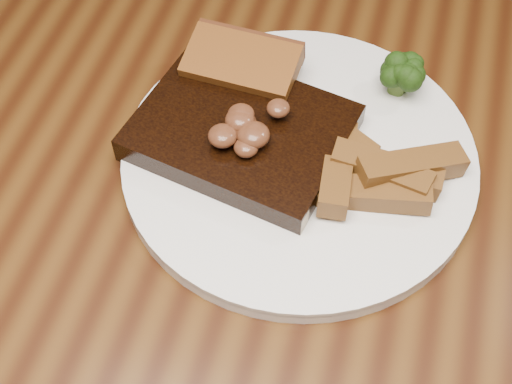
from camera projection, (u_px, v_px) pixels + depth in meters
dining_table at (272, 262)px, 0.68m from camera, size 1.60×0.90×0.75m
chair_far at (479, 34)px, 1.08m from camera, size 0.44×0.44×0.92m
plate at (299, 159)px, 0.62m from camera, size 0.34×0.34×0.01m
steak at (241, 133)px, 0.62m from camera, size 0.20×0.17×0.03m
steak_bone at (221, 190)px, 0.59m from camera, size 0.15×0.04×0.02m
mushroom_pile at (242, 112)px, 0.59m from camera, size 0.08×0.08×0.03m
garlic_bread at (242, 80)px, 0.66m from camera, size 0.10×0.06×0.02m
potato_wedges at (365, 159)px, 0.60m from camera, size 0.12×0.12×0.02m
broccoli_cluster at (400, 80)px, 0.64m from camera, size 0.06×0.06×0.04m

